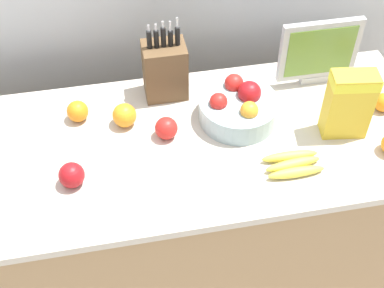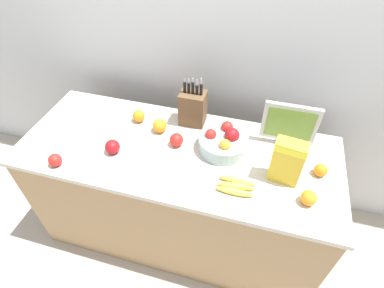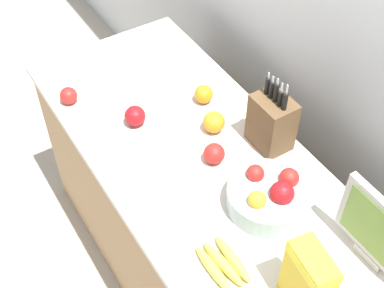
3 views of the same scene
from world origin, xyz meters
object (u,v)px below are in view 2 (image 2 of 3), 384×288
(small_monitor, at_px, (289,124))
(fruit_bowl, at_px, (224,142))
(banana_bunch, at_px, (236,186))
(orange_by_cereal, at_px, (321,170))
(apple_by_knife_block, at_px, (176,140))
(orange_front_left, at_px, (139,116))
(cereal_box, at_px, (288,160))
(orange_mid_left, at_px, (160,126))
(apple_near_bananas, at_px, (112,147))
(apple_front, at_px, (55,160))
(knife_block, at_px, (193,108))
(orange_front_right, at_px, (309,198))

(small_monitor, relative_size, fruit_bowl, 1.07)
(banana_bunch, distance_m, orange_by_cereal, 0.46)
(apple_by_knife_block, xyz_separation_m, orange_front_left, (-0.30, 0.14, -0.00))
(cereal_box, height_order, orange_mid_left, cereal_box)
(banana_bunch, xyz_separation_m, apple_near_bananas, (-0.71, 0.07, 0.02))
(apple_front, bearing_deg, banana_bunch, 6.16)
(orange_mid_left, bearing_deg, knife_block, 39.95)
(small_monitor, relative_size, cereal_box, 1.19)
(knife_block, distance_m, orange_by_cereal, 0.80)
(orange_front_right, bearing_deg, fruit_bowl, 150.91)
(apple_by_knife_block, distance_m, orange_mid_left, 0.16)
(apple_by_knife_block, bearing_deg, knife_block, 81.73)
(banana_bunch, bearing_deg, small_monitor, 61.92)
(small_monitor, relative_size, banana_bunch, 1.57)
(banana_bunch, relative_size, apple_by_knife_block, 2.43)
(orange_by_cereal, bearing_deg, orange_mid_left, 173.91)
(fruit_bowl, relative_size, apple_front, 3.92)
(small_monitor, bearing_deg, fruit_bowl, -157.05)
(cereal_box, distance_m, orange_front_right, 0.20)
(orange_mid_left, bearing_deg, apple_near_bananas, -128.44)
(small_monitor, height_order, orange_front_right, small_monitor)
(banana_bunch, relative_size, orange_mid_left, 2.25)
(cereal_box, relative_size, apple_near_bananas, 3.04)
(cereal_box, xyz_separation_m, orange_mid_left, (-0.74, 0.18, -0.10))
(orange_front_left, bearing_deg, small_monitor, 2.65)
(orange_front_right, bearing_deg, apple_front, -175.19)
(apple_near_bananas, bearing_deg, orange_by_cereal, 7.28)
(small_monitor, xyz_separation_m, orange_front_right, (0.13, -0.40, -0.11))
(cereal_box, height_order, banana_bunch, cereal_box)
(knife_block, relative_size, orange_mid_left, 3.78)
(orange_by_cereal, bearing_deg, apple_front, -167.12)
(banana_bunch, height_order, apple_front, apple_front)
(orange_mid_left, bearing_deg, cereal_box, -13.57)
(knife_block, distance_m, apple_by_knife_block, 0.24)
(orange_mid_left, bearing_deg, fruit_bowl, -6.21)
(orange_front_left, bearing_deg, orange_by_cereal, -8.14)
(orange_front_right, bearing_deg, knife_block, 147.62)
(cereal_box, height_order, apple_by_knife_block, cereal_box)
(orange_by_cereal, xyz_separation_m, orange_mid_left, (-0.93, 0.10, 0.01))
(orange_front_right, relative_size, orange_front_left, 0.99)
(small_monitor, bearing_deg, apple_front, -156.62)
(banana_bunch, height_order, orange_front_left, orange_front_left)
(apple_by_knife_block, bearing_deg, orange_by_cereal, -0.79)
(knife_block, relative_size, orange_by_cereal, 4.73)
(banana_bunch, bearing_deg, cereal_box, 30.38)
(fruit_bowl, bearing_deg, knife_block, 141.72)
(small_monitor, height_order, fruit_bowl, small_monitor)
(cereal_box, distance_m, banana_bunch, 0.28)
(orange_front_left, height_order, orange_mid_left, orange_mid_left)
(small_monitor, distance_m, fruit_bowl, 0.37)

